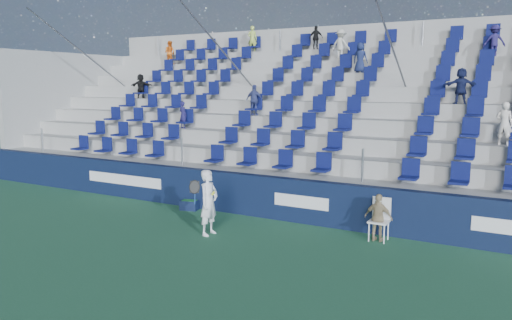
% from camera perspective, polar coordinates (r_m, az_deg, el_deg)
% --- Properties ---
extents(ground, '(70.00, 70.00, 0.00)m').
position_cam_1_polar(ground, '(12.10, -7.42, -9.67)').
color(ground, '#2A6240').
rests_on(ground, ground).
extents(sponsor_wall, '(24.00, 0.32, 1.20)m').
position_cam_1_polar(sponsor_wall, '(14.49, -0.01, -4.06)').
color(sponsor_wall, '#0E1936').
rests_on(sponsor_wall, ground).
extents(grandstand, '(24.00, 8.17, 6.63)m').
position_cam_1_polar(grandstand, '(18.82, 7.59, 3.53)').
color(grandstand, '#9D9D98').
rests_on(grandstand, ground).
extents(tennis_player, '(0.69, 0.65, 1.67)m').
position_cam_1_polar(tennis_player, '(12.69, -5.43, -4.84)').
color(tennis_player, white).
rests_on(tennis_player, ground).
extents(line_judge_chair, '(0.46, 0.47, 1.05)m').
position_cam_1_polar(line_judge_chair, '(12.67, 14.01, -6.21)').
color(line_judge_chair, white).
rests_on(line_judge_chair, ground).
extents(line_judge, '(0.70, 0.32, 1.17)m').
position_cam_1_polar(line_judge, '(12.52, 13.82, -6.43)').
color(line_judge, tan).
rests_on(line_judge, ground).
extents(ball_bin, '(0.60, 0.46, 0.30)m').
position_cam_1_polar(ball_bin, '(15.39, -7.61, -5.07)').
color(ball_bin, '#0F1938').
rests_on(ball_bin, ground).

